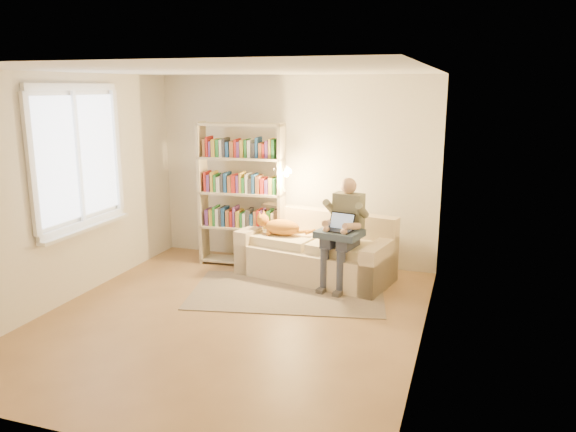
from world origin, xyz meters
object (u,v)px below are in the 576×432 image
(sofa, at_px, (316,254))
(bookshelf, at_px, (242,188))
(cat, at_px, (280,226))
(person, at_px, (344,226))
(laptop, at_px, (337,226))

(sofa, xyz_separation_m, bookshelf, (-1.12, 0.18, 0.79))
(cat, bearing_deg, sofa, 14.73)
(person, height_order, bookshelf, bookshelf)
(sofa, height_order, laptop, laptop)
(person, xyz_separation_m, cat, (-0.91, 0.21, -0.13))
(laptop, bearing_deg, person, 68.79)
(sofa, bearing_deg, laptop, -32.37)
(sofa, xyz_separation_m, person, (0.41, -0.24, 0.47))
(sofa, height_order, person, person)
(person, relative_size, cat, 1.85)
(person, bearing_deg, cat, 178.51)
(person, xyz_separation_m, bookshelf, (-1.53, 0.41, 0.33))
(cat, height_order, bookshelf, bookshelf)
(person, height_order, cat, person)
(laptop, distance_m, bookshelf, 1.59)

